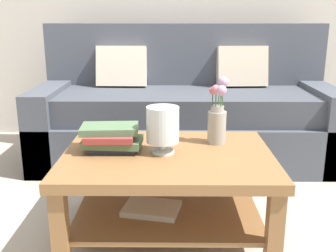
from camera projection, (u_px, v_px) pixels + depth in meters
ground_plane at (184, 208)px, 2.42m from camera, size 10.00×10.00×0.00m
couch at (185, 113)px, 3.21m from camera, size 2.29×0.90×1.06m
coffee_table at (167, 176)px, 2.05m from camera, size 1.05×0.78×0.46m
book_stack_main at (111, 138)px, 2.04m from camera, size 0.32×0.22×0.13m
glass_hurricane_vase at (163, 126)px, 1.98m from camera, size 0.16×0.16×0.24m
flower_pitcher at (217, 117)px, 2.13m from camera, size 0.10×0.10×0.36m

